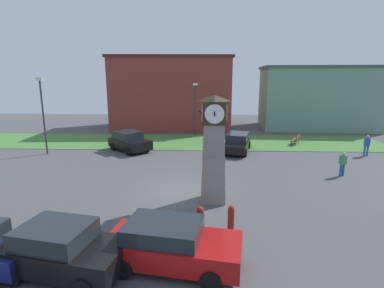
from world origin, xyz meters
name	(u,v)px	position (x,y,z in m)	size (l,w,h in m)	color
ground_plane	(177,190)	(0.00, 0.00, 0.00)	(68.72, 68.72, 0.00)	#4C4C4F
clock_tower	(214,150)	(1.94, -1.39, 2.61)	(1.49, 1.44, 5.29)	gray
bollard_near_tower	(165,225)	(-0.04, -4.85, 0.44)	(0.26, 0.26, 0.87)	maroon
bollard_mid_row	(200,219)	(1.33, -4.47, 0.53)	(0.30, 0.30, 1.06)	maroon
bollard_far_row	(231,218)	(2.58, -4.40, 0.55)	(0.27, 0.27, 1.09)	maroon
car_near_tower	(63,249)	(-2.96, -7.29, 0.81)	(4.14, 2.60, 1.60)	black
car_by_building	(171,244)	(0.41, -6.81, 0.78)	(4.64, 2.59, 1.53)	#A51111
car_far_lot	(129,141)	(-4.82, 8.89, 0.82)	(4.14, 4.07, 1.64)	black
car_end_of_row	(237,143)	(4.25, 8.99, 0.77)	(2.87, 4.82, 1.51)	black
bench	(296,139)	(9.99, 11.82, 0.52)	(1.20, 1.67, 0.90)	brown
pedestrian_near_bench	(343,162)	(10.19, 2.82, 0.88)	(0.45, 0.35, 1.56)	#264CA5
pedestrian_crossing_lot	(367,144)	(14.30, 7.91, 0.96)	(0.46, 0.36, 1.68)	#264CA5
street_lamp_near_road	(195,105)	(0.54, 15.95, 3.24)	(0.50, 0.24, 5.51)	#333338
street_lamp_far_side	(43,111)	(-11.26, 7.55, 3.53)	(0.50, 0.24, 6.08)	#333338
warehouse_blue_far	(171,93)	(-2.53, 21.22, 4.25)	(14.47, 9.35, 8.48)	maroon
storefront_low_left	(319,97)	(15.38, 21.59, 3.71)	(14.20, 8.05, 7.40)	gray
grass_verge_far	(165,142)	(-2.25, 12.60, 0.02)	(41.23, 7.05, 0.04)	#477A38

